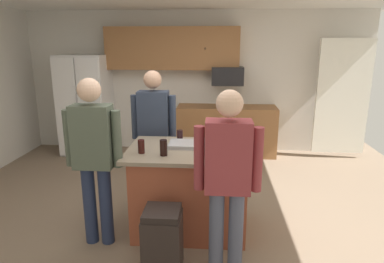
% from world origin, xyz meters
% --- Properties ---
extents(floor, '(7.04, 7.04, 0.00)m').
position_xyz_m(floor, '(0.00, 0.00, 0.00)').
color(floor, '#7F6B56').
rests_on(floor, ground).
extents(back_wall, '(6.40, 0.10, 2.60)m').
position_xyz_m(back_wall, '(0.00, 2.80, 1.30)').
color(back_wall, silver).
rests_on(back_wall, ground).
extents(french_door_window_panel, '(0.90, 0.06, 2.00)m').
position_xyz_m(french_door_window_panel, '(2.60, 2.40, 1.10)').
color(french_door_window_panel, white).
rests_on(french_door_window_panel, ground).
extents(cabinet_run_upper, '(2.40, 0.38, 0.75)m').
position_xyz_m(cabinet_run_upper, '(-0.40, 2.60, 1.93)').
color(cabinet_run_upper, '#936038').
extents(cabinet_run_lower, '(1.80, 0.63, 0.90)m').
position_xyz_m(cabinet_run_lower, '(0.60, 2.48, 0.45)').
color(cabinet_run_lower, '#936038').
rests_on(cabinet_run_lower, ground).
extents(refrigerator, '(0.85, 0.76, 1.82)m').
position_xyz_m(refrigerator, '(-2.00, 2.38, 0.91)').
color(refrigerator, white).
rests_on(refrigerator, ground).
extents(microwave_over_range, '(0.56, 0.40, 0.32)m').
position_xyz_m(microwave_over_range, '(0.60, 2.50, 1.45)').
color(microwave_over_range, black).
extents(kitchen_island, '(1.32, 0.93, 0.94)m').
position_xyz_m(kitchen_island, '(0.15, -0.23, 0.47)').
color(kitchen_island, '#9E4C33').
rests_on(kitchen_island, ground).
extents(person_elder_center, '(0.57, 0.23, 1.72)m').
position_xyz_m(person_elder_center, '(-0.77, -0.57, 0.99)').
color(person_elder_center, '#232D4C').
rests_on(person_elder_center, ground).
extents(person_host_foreground, '(0.57, 0.22, 1.68)m').
position_xyz_m(person_host_foreground, '(0.53, -0.98, 0.97)').
color(person_host_foreground, '#4C5166').
rests_on(person_host_foreground, ground).
extents(person_guest_left, '(0.57, 0.22, 1.70)m').
position_xyz_m(person_guest_left, '(-0.37, 0.48, 0.99)').
color(person_guest_left, tan).
rests_on(person_guest_left, ground).
extents(glass_stout_tall, '(0.07, 0.07, 0.14)m').
position_xyz_m(glass_stout_tall, '(-0.33, -0.40, 1.01)').
color(glass_stout_tall, black).
rests_on(glass_stout_tall, kitchen_island).
extents(mug_blue_stoneware, '(0.13, 0.08, 0.10)m').
position_xyz_m(mug_blue_stoneware, '(0.59, 0.08, 0.99)').
color(mug_blue_stoneware, white).
rests_on(mug_blue_stoneware, kitchen_island).
extents(glass_short_whisky, '(0.07, 0.07, 0.12)m').
position_xyz_m(glass_short_whisky, '(0.01, 0.08, 1.00)').
color(glass_short_whisky, black).
rests_on(glass_short_whisky, kitchen_island).
extents(glass_pilsner, '(0.08, 0.08, 0.16)m').
position_xyz_m(glass_pilsner, '(-0.10, -0.46, 1.02)').
color(glass_pilsner, black).
rests_on(glass_pilsner, kitchen_island).
extents(serving_tray, '(0.44, 0.30, 0.04)m').
position_xyz_m(serving_tray, '(0.13, -0.13, 0.96)').
color(serving_tray, '#B7B7BC').
rests_on(serving_tray, kitchen_island).
extents(trash_bin, '(0.34, 0.34, 0.61)m').
position_xyz_m(trash_bin, '(-0.04, -0.97, 0.30)').
color(trash_bin, black).
rests_on(trash_bin, ground).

